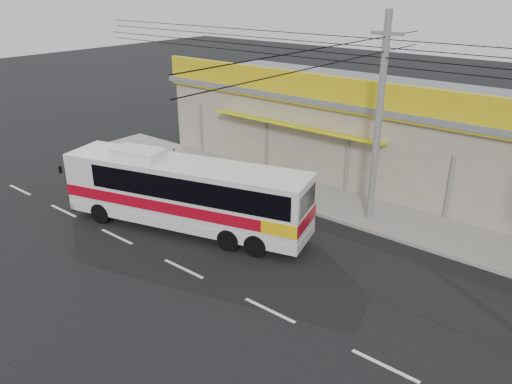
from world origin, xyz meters
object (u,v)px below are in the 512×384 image
coach_bus (189,191)px  motorbike_red (204,167)px  motorbike_dark (176,158)px  utility_pole (385,51)px

coach_bus → motorbike_red: coach_bus is taller
coach_bus → motorbike_dark: (-6.06, 4.76, -1.12)m
utility_pole → motorbike_red: bearing=-175.7°
motorbike_red → utility_pole: utility_pole is taller
motorbike_red → utility_pole: (9.40, 0.70, 6.69)m
coach_bus → motorbike_dark: 7.79m
motorbike_red → coach_bus: bearing=-164.2°
coach_bus → motorbike_red: (-3.83, 4.76, -1.17)m
coach_bus → utility_pole: 9.56m
motorbike_red → motorbike_dark: 2.23m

